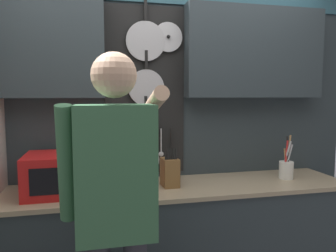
% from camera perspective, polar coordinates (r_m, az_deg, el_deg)
% --- Properties ---
extents(base_cabinet_counter, '(2.47, 0.59, 0.91)m').
position_cam_1_polar(base_cabinet_counter, '(2.57, 2.58, -20.20)').
color(base_cabinet_counter, '#2D383D').
rests_on(base_cabinet_counter, ground_plane).
extents(back_wall_unit, '(3.04, 0.20, 2.53)m').
position_cam_1_polar(back_wall_unit, '(2.57, 1.59, 5.12)').
color(back_wall_unit, '#2D383D').
rests_on(back_wall_unit, ground_plane).
extents(microwave, '(0.53, 0.39, 0.27)m').
position_cam_1_polar(microwave, '(2.30, -17.19, -7.86)').
color(microwave, red).
rests_on(microwave, base_cabinet_counter).
extents(knife_block, '(0.12, 0.15, 0.29)m').
position_cam_1_polar(knife_block, '(2.36, 0.31, -7.96)').
color(knife_block, brown).
rests_on(knife_block, base_cabinet_counter).
extents(utensil_crock, '(0.11, 0.11, 0.34)m').
position_cam_1_polar(utensil_crock, '(2.73, 19.88, -6.87)').
color(utensil_crock, white).
rests_on(utensil_crock, base_cabinet_counter).
extents(person, '(0.54, 0.68, 1.77)m').
position_cam_1_polar(person, '(1.66, -9.08, -12.33)').
color(person, '#383842').
rests_on(person, ground_plane).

